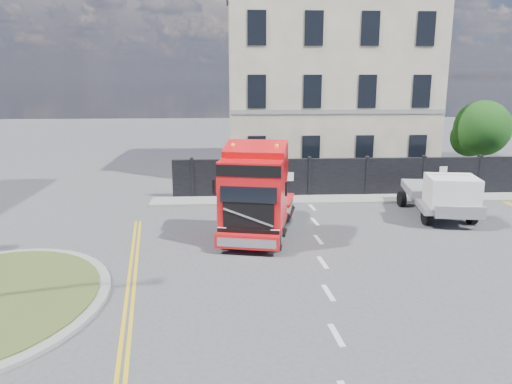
{
  "coord_description": "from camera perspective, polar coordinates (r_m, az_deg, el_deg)",
  "views": [
    {
      "loc": [
        -0.19,
        -16.01,
        6.08
      ],
      "look_at": [
        0.87,
        2.46,
        1.8
      ],
      "focal_mm": 35.0,
      "sensor_mm": 36.0,
      "label": 1
    }
  ],
  "objects": [
    {
      "name": "truck",
      "position": [
        18.99,
        0.02,
        -0.56
      ],
      "size": [
        3.46,
        6.37,
        3.62
      ],
      "rotation": [
        0.0,
        0.0,
        -0.21
      ],
      "color": "black",
      "rests_on": "ground"
    },
    {
      "name": "ground",
      "position": [
        17.13,
        -2.47,
        -7.78
      ],
      "size": [
        120.0,
        120.0,
        0.0
      ],
      "primitive_type": "plane",
      "color": "#424244",
      "rests_on": "ground"
    },
    {
      "name": "flatbed_pickup",
      "position": [
        22.88,
        20.78,
        -0.39
      ],
      "size": [
        2.77,
        5.22,
        2.06
      ],
      "rotation": [
        0.0,
        0.0,
        -0.17
      ],
      "color": "slate",
      "rests_on": "ground"
    },
    {
      "name": "tree",
      "position": [
        31.8,
        24.14,
        6.43
      ],
      "size": [
        3.2,
        3.2,
        4.8
      ],
      "color": "#382619",
      "rests_on": "ground"
    },
    {
      "name": "georgian_building",
      "position": [
        33.09,
        7.66,
        12.38
      ],
      "size": [
        12.3,
        10.3,
        12.8
      ],
      "color": "beige",
      "rests_on": "ground"
    },
    {
      "name": "hoarding_fence",
      "position": [
        26.39,
        11.57,
        1.66
      ],
      "size": [
        18.8,
        0.25,
        2.0
      ],
      "color": "black",
      "rests_on": "ground"
    },
    {
      "name": "pavement_far",
      "position": [
        25.61,
        10.79,
        -0.8
      ],
      "size": [
        20.0,
        1.6,
        0.12
      ],
      "primitive_type": "cube",
      "color": "gray",
      "rests_on": "ground"
    }
  ]
}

